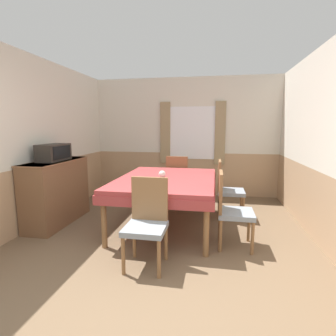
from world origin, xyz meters
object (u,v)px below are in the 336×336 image
object	(u,v)px
dining_table	(167,184)
chair_right_near	(230,207)
chair_head_window	(178,178)
tv	(54,152)
vase	(162,174)
chair_head_near	(147,220)
sideboard	(57,192)
chair_right_far	(227,187)

from	to	relation	value
dining_table	chair_right_near	xyz separation A→B (m)	(0.93, -0.57, -0.14)
chair_head_window	dining_table	bearing A→B (deg)	-90.00
tv	vase	size ratio (longest dim) A/B	5.06
chair_right_near	dining_table	bearing A→B (deg)	-121.38
chair_head_near	chair_right_near	bearing A→B (deg)	-146.34
sideboard	tv	size ratio (longest dim) A/B	2.27
dining_table	sideboard	size ratio (longest dim) A/B	1.58
dining_table	sideboard	xyz separation A→B (m)	(-1.75, -0.19, -0.15)
chair_head_window	vase	world-z (taller)	chair_head_window
chair_head_near	vase	world-z (taller)	chair_head_near
dining_table	sideboard	distance (m)	1.76
chair_right_far	tv	world-z (taller)	tv
chair_right_far	chair_right_near	distance (m)	1.13
chair_head_near	chair_right_near	world-z (taller)	same
chair_right_far	vase	xyz separation A→B (m)	(-1.00, -0.58, 0.30)
chair_right_far	chair_right_near	size ratio (longest dim) A/B	1.00
chair_right_far	sideboard	distance (m)	2.78
vase	chair_right_far	bearing A→B (deg)	30.16
vase	dining_table	bearing A→B (deg)	10.69
tv	vase	bearing A→B (deg)	6.53
chair_right_near	vase	bearing A→B (deg)	-119.04
chair_head_window	chair_right_far	size ratio (longest dim) A/B	1.00
chair_head_window	chair_head_near	xyz separation A→B (m)	(0.00, -2.37, 0.00)
chair_right_far	vase	size ratio (longest dim) A/B	8.88
chair_right_near	chair_head_window	bearing A→B (deg)	-152.06
chair_right_far	chair_head_near	bearing A→B (deg)	-27.94
chair_right_near	sideboard	xyz separation A→B (m)	(-2.67, 0.38, -0.01)
dining_table	chair_head_near	world-z (taller)	chair_head_near
chair_right_near	tv	size ratio (longest dim) A/B	1.75
chair_head_window	chair_right_near	world-z (taller)	same
dining_table	chair_head_near	bearing A→B (deg)	-90.00
chair_right_far	chair_right_near	bearing A→B (deg)	0.00
dining_table	tv	bearing A→B (deg)	-173.30
chair_right_far	tv	bearing A→B (deg)	-73.91
chair_right_far	chair_head_near	world-z (taller)	same
chair_right_near	sideboard	size ratio (longest dim) A/B	0.77
chair_right_near	tv	xyz separation A→B (m)	(-2.67, 0.36, 0.62)
chair_right_near	tv	world-z (taller)	tv
chair_head_window	sideboard	bearing A→B (deg)	-141.79
chair_right_far	vase	distance (m)	1.19
sideboard	tv	world-z (taller)	tv
chair_head_window	vase	distance (m)	1.24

